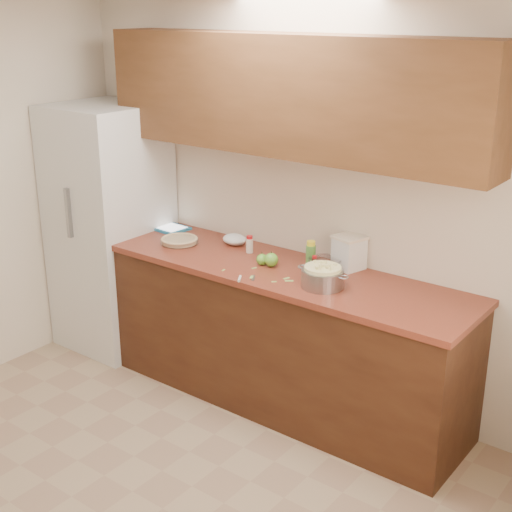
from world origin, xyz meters
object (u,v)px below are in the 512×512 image
Objects in this scene: pie at (179,240)px; colander at (323,277)px; flour_canister at (349,252)px; tablet at (169,228)px.

pie is 0.78× the size of colander.
colander is 0.36m from flour_canister.
tablet is at bearing 145.45° from pie.
tablet is (-1.44, -0.09, -0.10)m from flour_canister.
flour_canister reaches higher than pie.
colander reaches higher than tablet.
flour_canister is (-0.03, 0.35, 0.05)m from colander.
flour_canister is (1.16, 0.28, 0.08)m from pie.
pie is at bearing 176.51° from colander.
flour_canister is at bearing 13.63° from pie.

